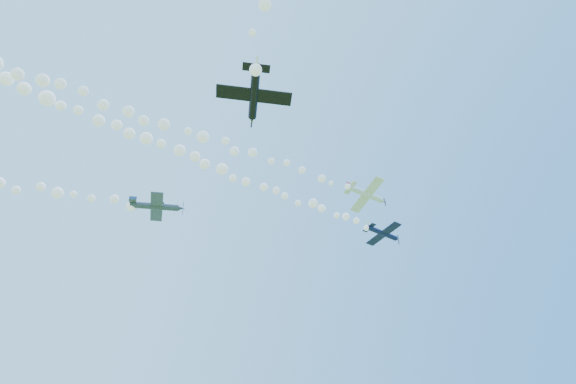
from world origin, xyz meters
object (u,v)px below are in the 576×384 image
plane_white (367,194)px  plane_grey (156,206)px  plane_navy (383,233)px  plane_black (254,94)px

plane_white → plane_grey: (-26.64, 13.56, -2.79)m
plane_white → plane_grey: bearing=154.3°
plane_white → plane_navy: 9.90m
plane_white → plane_grey: 30.02m
plane_navy → plane_white: bearing=-143.5°
plane_white → plane_black: 30.09m
plane_white → plane_navy: (7.61, 6.32, -0.17)m
plane_navy → plane_black: size_ratio=1.00×
plane_black → plane_grey: bearing=25.6°
plane_grey → plane_white: bearing=-12.2°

